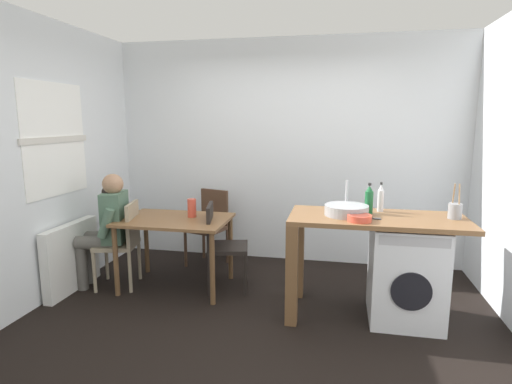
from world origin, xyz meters
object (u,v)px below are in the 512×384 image
(chair_opposite, at_px, (221,242))
(washing_machine, at_px, (406,273))
(dining_table, at_px, (175,228))
(utensil_crock, at_px, (455,211))
(chair_person_seat, at_px, (123,239))
(seated_person, at_px, (107,224))
(bottle_tall_green, at_px, (369,200))
(mixing_bowl, at_px, (360,218))
(vase, at_px, (192,208))
(chair_spare_by_wall, at_px, (210,223))
(bottle_squat_brown, at_px, (381,198))

(chair_opposite, xyz_separation_m, washing_machine, (1.76, -0.31, -0.08))
(dining_table, xyz_separation_m, utensil_crock, (2.61, -0.22, 0.35))
(chair_person_seat, xyz_separation_m, washing_machine, (2.79, -0.19, -0.08))
(seated_person, relative_size, utensil_crock, 4.01)
(seated_person, bearing_deg, bottle_tall_green, -103.24)
(bottle_tall_green, distance_m, mixing_bowl, 0.34)
(washing_machine, bearing_deg, mixing_bowl, -154.89)
(mixing_bowl, bearing_deg, vase, 161.05)
(chair_person_seat, bearing_deg, vase, -87.55)
(dining_table, xyz_separation_m, chair_spare_by_wall, (0.12, 0.77, -0.14))
(chair_person_seat, height_order, vase, vase)
(bottle_squat_brown, bearing_deg, mixing_bowl, -115.58)
(dining_table, relative_size, mixing_bowl, 5.57)
(bottle_squat_brown, xyz_separation_m, vase, (-1.87, 0.16, -0.21))
(chair_person_seat, distance_m, seated_person, 0.23)
(chair_person_seat, bearing_deg, bottle_tall_green, -104.10)
(chair_spare_by_wall, bearing_deg, dining_table, 98.88)
(seated_person, bearing_deg, bottle_squat_brown, -101.02)
(dining_table, distance_m, seated_person, 0.71)
(chair_spare_by_wall, relative_size, utensil_crock, 3.00)
(bottle_squat_brown, xyz_separation_m, utensil_crock, (0.59, -0.17, -0.05))
(chair_opposite, xyz_separation_m, utensil_crock, (2.13, -0.26, 0.48))
(mixing_bowl, bearing_deg, seated_person, 172.01)
(dining_table, distance_m, mixing_bowl, 1.90)
(chair_person_seat, distance_m, washing_machine, 2.80)
(chair_spare_by_wall, height_order, mixing_bowl, mixing_bowl)
(mixing_bowl, relative_size, vase, 1.03)
(chair_opposite, relative_size, utensil_crock, 3.00)
(chair_spare_by_wall, bearing_deg, bottle_tall_green, 170.43)
(mixing_bowl, distance_m, utensil_crock, 0.83)
(dining_table, relative_size, bottle_squat_brown, 4.10)
(dining_table, height_order, mixing_bowl, mixing_bowl)
(bottle_squat_brown, bearing_deg, dining_table, 178.42)
(seated_person, bearing_deg, washing_machine, -105.39)
(chair_person_seat, distance_m, utensil_crock, 3.20)
(bottle_tall_green, bearing_deg, mixing_bowl, -106.21)
(bottle_squat_brown, bearing_deg, utensil_crock, -15.85)
(dining_table, bearing_deg, utensil_crock, -4.89)
(seated_person, distance_m, vase, 0.90)
(chair_spare_by_wall, distance_m, mixing_bowl, 2.15)
(bottle_squat_brown, bearing_deg, chair_opposite, 176.68)
(bottle_tall_green, relative_size, vase, 1.43)
(mixing_bowl, xyz_separation_m, utensil_crock, (0.79, 0.25, 0.04))
(seated_person, relative_size, mixing_bowl, 6.07)
(mixing_bowl, relative_size, utensil_crock, 0.66)
(mixing_bowl, height_order, vase, mixing_bowl)
(bottle_tall_green, relative_size, utensil_crock, 0.91)
(chair_person_seat, relative_size, bottle_tall_green, 3.29)
(chair_opposite, xyz_separation_m, bottle_tall_green, (1.43, -0.19, 0.54))
(washing_machine, bearing_deg, utensil_crock, 8.10)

